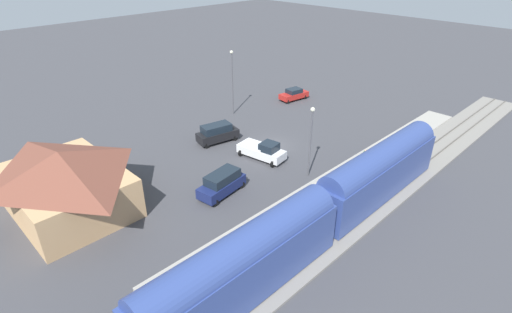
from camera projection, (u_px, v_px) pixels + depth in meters
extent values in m
plane|color=#424247|center=(273.00, 145.00, 46.55)|extent=(200.00, 200.00, 0.00)
cube|color=gray|center=(381.00, 191.00, 37.76)|extent=(4.80, 70.00, 0.18)
cube|color=#59544C|center=(388.00, 193.00, 37.24)|extent=(0.10, 70.00, 0.12)
cube|color=#59544C|center=(374.00, 187.00, 38.14)|extent=(0.10, 70.00, 0.12)
cube|color=#A8A399|center=(345.00, 175.00, 40.23)|extent=(3.20, 46.00, 0.30)
cube|color=#33478C|center=(378.00, 176.00, 36.16)|extent=(2.90, 16.09, 3.70)
cube|color=#19389E|center=(364.00, 173.00, 37.21)|extent=(0.04, 14.80, 0.36)
cylinder|color=#33478C|center=(381.00, 160.00, 35.33)|extent=(2.75, 15.45, 2.76)
cube|color=#33478C|center=(244.00, 272.00, 25.65)|extent=(2.90, 16.09, 3.70)
cube|color=#19389E|center=(229.00, 264.00, 26.71)|extent=(0.04, 14.80, 0.36)
cylinder|color=#33478C|center=(243.00, 251.00, 24.83)|extent=(2.75, 15.45, 2.76)
cube|color=tan|center=(67.00, 191.00, 34.48)|extent=(11.33, 8.38, 3.73)
pyramid|color=brown|center=(60.00, 163.00, 33.12)|extent=(12.13, 9.18, 2.02)
cube|color=#4C3323|center=(114.00, 181.00, 37.49)|extent=(1.10, 0.08, 2.10)
cylinder|color=brown|center=(364.00, 160.00, 41.80)|extent=(0.22, 0.22, 0.85)
cylinder|color=green|center=(365.00, 154.00, 41.45)|extent=(0.36, 0.36, 0.62)
sphere|color=tan|center=(366.00, 151.00, 41.25)|extent=(0.24, 0.24, 0.24)
cube|color=white|center=(261.00, 152.00, 43.34)|extent=(5.64, 2.77, 0.92)
cube|color=#19232D|center=(269.00, 147.00, 42.39)|extent=(1.97, 1.97, 0.84)
cylinder|color=black|center=(282.00, 158.00, 43.05)|extent=(0.22, 0.76, 0.76)
cylinder|color=black|center=(273.00, 164.00, 41.83)|extent=(0.22, 0.76, 0.76)
cylinder|color=black|center=(250.00, 147.00, 45.29)|extent=(0.22, 0.76, 0.76)
cylinder|color=black|center=(241.00, 153.00, 44.07)|extent=(0.22, 0.76, 0.76)
cube|color=white|center=(254.00, 145.00, 43.57)|extent=(3.22, 2.30, 0.20)
cube|color=black|center=(218.00, 135.00, 47.06)|extent=(2.89, 5.19, 1.00)
cube|color=#19232D|center=(216.00, 128.00, 46.54)|extent=(2.37, 3.70, 0.88)
cylinder|color=black|center=(228.00, 133.00, 48.85)|extent=(0.22, 0.68, 0.68)
cylinder|color=black|center=(235.00, 138.00, 47.59)|extent=(0.22, 0.68, 0.68)
cylinder|color=black|center=(200.00, 140.00, 47.01)|extent=(0.22, 0.68, 0.68)
cylinder|color=black|center=(207.00, 146.00, 45.74)|extent=(0.22, 0.68, 0.68)
cube|color=navy|center=(222.00, 186.00, 37.14)|extent=(2.62, 5.13, 1.00)
cube|color=#19232D|center=(222.00, 177.00, 36.80)|extent=(2.19, 3.64, 0.88)
cylinder|color=black|center=(215.00, 203.00, 35.58)|extent=(0.22, 0.68, 0.68)
cylinder|color=black|center=(201.00, 197.00, 36.50)|extent=(0.22, 0.68, 0.68)
cylinder|color=black|center=(242.00, 185.00, 38.25)|extent=(0.22, 0.68, 0.68)
cylinder|color=black|center=(228.00, 179.00, 39.17)|extent=(0.22, 0.68, 0.68)
cube|color=red|center=(294.00, 95.00, 59.87)|extent=(2.49, 4.72, 0.76)
cube|color=#19232D|center=(294.00, 91.00, 59.54)|extent=(1.92, 2.38, 0.64)
cylinder|color=black|center=(289.00, 101.00, 58.59)|extent=(0.22, 0.68, 0.68)
cylinder|color=black|center=(282.00, 98.00, 59.73)|extent=(0.22, 0.68, 0.68)
cylinder|color=black|center=(306.00, 97.00, 60.37)|extent=(0.22, 0.68, 0.68)
cylinder|color=black|center=(299.00, 94.00, 61.50)|extent=(0.22, 0.68, 0.68)
cylinder|color=#515156|center=(310.00, 145.00, 38.85)|extent=(0.16, 0.16, 7.01)
sphere|color=#EAE5C6|center=(313.00, 110.00, 37.11)|extent=(0.44, 0.44, 0.44)
cylinder|color=#515156|center=(232.00, 85.00, 53.30)|extent=(0.16, 0.16, 8.35)
sphere|color=#EAE5C6|center=(231.00, 52.00, 51.24)|extent=(0.44, 0.44, 0.44)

